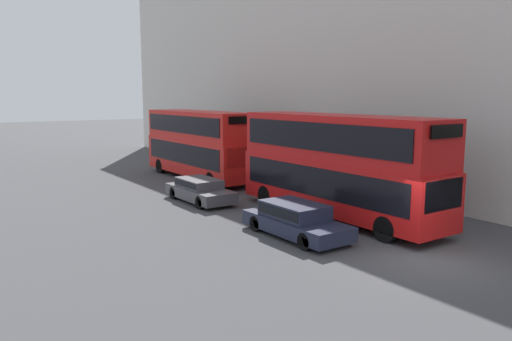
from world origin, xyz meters
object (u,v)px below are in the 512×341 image
at_px(car_dark_sedan, 295,219).
at_px(pedestrian, 237,163).
at_px(car_hatchback, 200,189).
at_px(bus_leading, 338,162).
at_px(bus_second_in_queue, 199,142).

height_order(car_dark_sedan, pedestrian, pedestrian).
xyz_separation_m(car_dark_sedan, car_hatchback, (0.00, 7.70, -0.06)).
relative_size(car_dark_sedan, car_hatchback, 1.05).
height_order(bus_leading, pedestrian, bus_leading).
height_order(bus_leading, bus_second_in_queue, bus_leading).
bearing_deg(car_hatchback, pedestrian, 44.55).
xyz_separation_m(bus_second_in_queue, car_hatchback, (-3.40, -6.34, -1.78)).
bearing_deg(car_dark_sedan, bus_second_in_queue, 76.39).
bearing_deg(bus_second_in_queue, car_dark_sedan, -103.61).
relative_size(bus_leading, car_dark_sedan, 2.28).
bearing_deg(bus_second_in_queue, bus_leading, -90.00).
bearing_deg(car_hatchback, car_dark_sedan, -90.00).
height_order(car_dark_sedan, car_hatchback, car_dark_sedan).
xyz_separation_m(bus_leading, bus_second_in_queue, (-0.00, 12.77, -0.09)).
bearing_deg(car_dark_sedan, pedestrian, 66.00).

